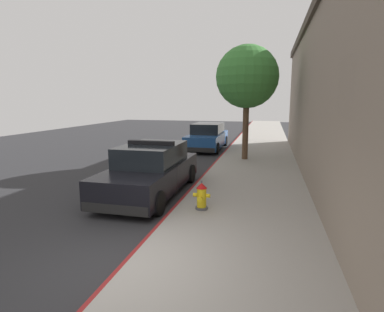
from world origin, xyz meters
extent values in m
cube|color=#2B2B2D|center=(-4.21, 10.00, -0.10)|extent=(29.77, 60.00, 0.20)
cube|color=#9E9991|center=(1.79, 10.00, 0.07)|extent=(3.58, 60.00, 0.13)
cube|color=maroon|center=(-0.04, 10.00, 0.07)|extent=(0.08, 60.00, 0.13)
cube|color=black|center=(3.61, 1.43, 3.14)|extent=(0.06, 1.30, 1.10)
cube|color=black|center=(3.61, 7.34, 3.14)|extent=(0.06, 1.30, 1.10)
cube|color=black|center=(3.61, 13.26, 3.14)|extent=(0.06, 1.30, 1.10)
cube|color=black|center=(-1.24, 4.27, 0.58)|extent=(1.84, 4.80, 0.76)
cube|color=black|center=(-1.24, 4.42, 1.26)|extent=(1.64, 2.50, 0.60)
cube|color=black|center=(-1.24, 1.93, 0.32)|extent=(1.76, 0.16, 0.24)
cube|color=black|center=(-1.24, 6.61, 0.32)|extent=(1.76, 0.16, 0.24)
cylinder|color=black|center=(-2.10, 5.97, 0.32)|extent=(0.22, 0.64, 0.64)
cylinder|color=black|center=(-0.38, 5.97, 0.32)|extent=(0.22, 0.64, 0.64)
cylinder|color=black|center=(-2.10, 2.57, 0.32)|extent=(0.22, 0.64, 0.64)
cylinder|color=black|center=(-0.38, 2.57, 0.32)|extent=(0.22, 0.64, 0.64)
cube|color=black|center=(-1.24, 4.37, 1.62)|extent=(1.48, 0.20, 0.12)
cube|color=red|center=(-1.59, 4.37, 1.62)|extent=(0.44, 0.18, 0.11)
cube|color=#1E33E0|center=(-0.89, 4.37, 1.62)|extent=(0.44, 0.18, 0.11)
cube|color=navy|center=(-1.32, 13.80, 0.58)|extent=(1.84, 4.80, 0.76)
cube|color=black|center=(-1.32, 13.95, 1.26)|extent=(1.64, 2.50, 0.60)
cube|color=black|center=(-1.32, 11.46, 0.32)|extent=(1.76, 0.16, 0.24)
cube|color=black|center=(-1.32, 16.14, 0.32)|extent=(1.76, 0.16, 0.24)
cylinder|color=black|center=(-2.18, 15.50, 0.32)|extent=(0.22, 0.64, 0.64)
cylinder|color=black|center=(-0.46, 15.50, 0.32)|extent=(0.22, 0.64, 0.64)
cylinder|color=black|center=(-2.18, 12.10, 0.32)|extent=(0.22, 0.64, 0.64)
cylinder|color=black|center=(-0.46, 12.10, 0.32)|extent=(0.22, 0.64, 0.64)
cylinder|color=#4C4C51|center=(0.69, 2.93, 0.16)|extent=(0.32, 0.32, 0.06)
cylinder|color=yellow|center=(0.69, 2.93, 0.44)|extent=(0.24, 0.24, 0.50)
cone|color=red|center=(0.69, 2.93, 0.76)|extent=(0.28, 0.28, 0.14)
cylinder|color=#4C4C51|center=(0.69, 2.93, 0.86)|extent=(0.05, 0.05, 0.06)
cylinder|color=yellow|center=(0.52, 2.93, 0.50)|extent=(0.10, 0.10, 0.10)
cylinder|color=yellow|center=(0.86, 2.93, 0.50)|extent=(0.10, 0.10, 0.10)
cylinder|color=yellow|center=(0.69, 2.75, 0.45)|extent=(0.13, 0.12, 0.13)
cylinder|color=brown|center=(1.20, 10.36, 1.56)|extent=(0.28, 0.28, 2.85)
sphere|color=#387A33|center=(1.20, 10.36, 3.99)|extent=(2.89, 2.89, 2.89)
camera|label=1|loc=(2.32, -4.65, 2.91)|focal=29.27mm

